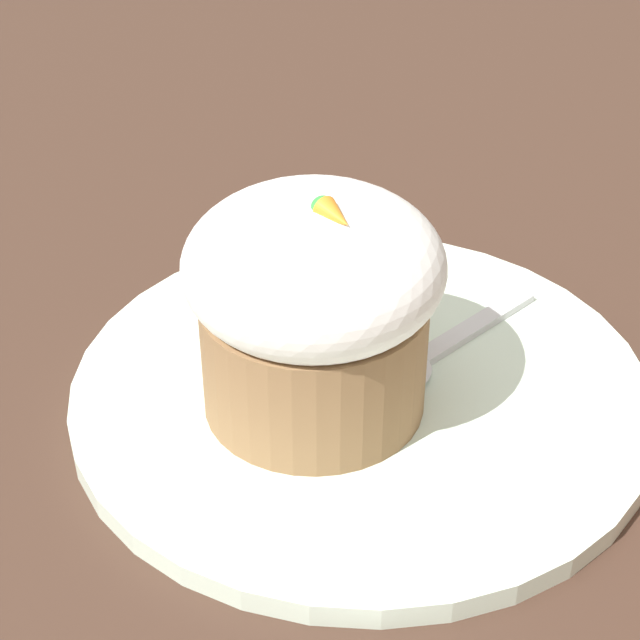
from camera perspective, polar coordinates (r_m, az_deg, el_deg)
The scene contains 4 objects.
ground_plane at distance 0.50m, azimuth 2.18°, elevation -4.21°, with size 4.00×4.00×0.00m, color #3D281E.
dessert_plate at distance 0.50m, azimuth 2.19°, elevation -3.73°, with size 0.27×0.27×0.01m.
carrot_cake at distance 0.45m, azimuth 0.00°, elevation 0.67°, with size 0.11×0.11×0.11m.
spoon at distance 0.51m, azimuth 5.16°, elevation -2.12°, with size 0.04×0.12×0.01m.
Camera 1 is at (0.31, -0.24, 0.32)m, focal length 60.00 mm.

